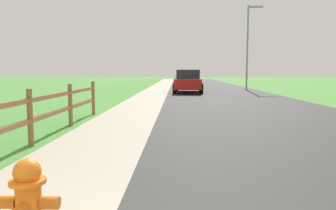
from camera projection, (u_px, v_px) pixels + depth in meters
name	position (u px, v px, depth m)	size (l,w,h in m)	color
ground_plane	(169.00, 90.00, 25.98)	(120.00, 120.00, 0.00)	#4B8B39
road_asphalt	(210.00, 88.00, 27.87)	(7.00, 66.00, 0.01)	#333333
curb_concrete	(136.00, 88.00, 28.05)	(6.00, 66.00, 0.01)	#B1A793
grass_verge	(119.00, 88.00, 28.10)	(5.00, 66.00, 0.00)	#4B8B39
fire_hydrant	(28.00, 202.00, 2.68)	(0.52, 0.45, 0.75)	orange
rail_fence	(30.00, 113.00, 6.17)	(0.11, 9.45, 1.14)	brown
parked_suv_red	(188.00, 81.00, 22.14)	(2.14, 4.57, 1.58)	maroon
parked_car_beige	(187.00, 79.00, 31.64)	(2.21, 4.95, 1.53)	#C6B793
parked_car_white	(183.00, 77.00, 38.72)	(2.28, 4.73, 1.63)	white
street_lamp	(249.00, 40.00, 24.96)	(1.17, 0.20, 6.60)	gray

